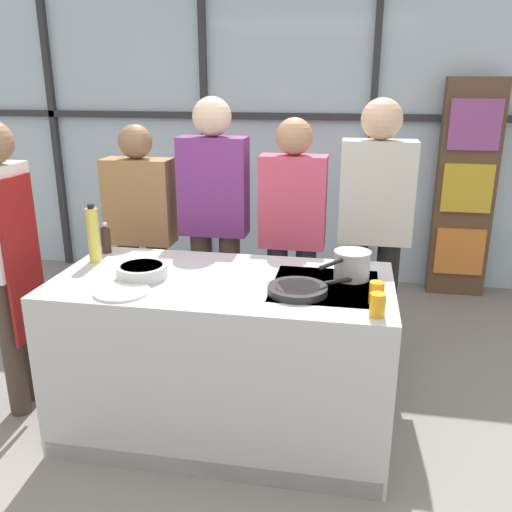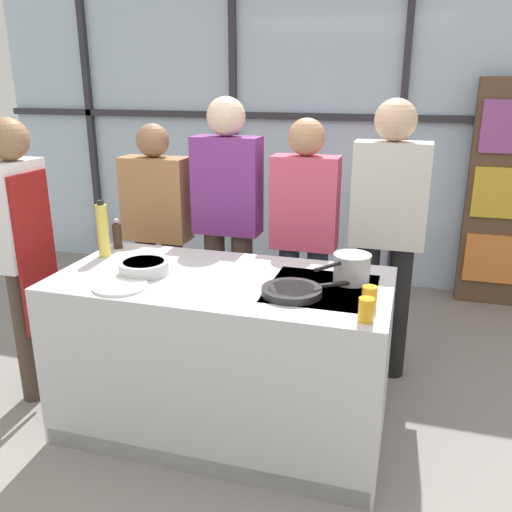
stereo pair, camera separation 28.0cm
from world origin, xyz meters
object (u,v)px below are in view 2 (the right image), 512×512
Objects in this scene: spectator_center_left at (228,214)px; juice_glass_far at (369,297)px; pepper_grinder at (117,235)px; oil_bottle at (103,230)px; spectator_center_right at (304,230)px; frying_pan at (293,291)px; spectator_far_right at (387,226)px; chef at (23,241)px; juice_glass_near at (366,310)px; saucepan at (351,267)px; spectator_far_left at (158,226)px; white_plate at (120,286)px; mixing_bowl at (144,267)px.

juice_glass_far is (1.02, -1.03, -0.07)m from spectator_center_left.
oil_bottle is at bearing -86.50° from pepper_grinder.
frying_pan is (0.15, -0.97, -0.03)m from spectator_center_right.
spectator_far_right is (1.04, 0.00, -0.00)m from spectator_center_left.
juice_glass_near is at bearing 80.34° from chef.
pepper_grinder is at bearing 27.64° from spectator_center_right.
saucepan is 0.94× the size of oil_bottle.
oil_bottle is at bearing 179.10° from saucepan.
chef is at bearing 62.71° from spectator_far_left.
chef is at bearing 159.95° from white_plate.
spectator_far_right is 17.04× the size of juice_glass_far.
spectator_center_right is (1.47, 0.84, -0.04)m from chef.
juice_glass_near is 0.14m from juice_glass_far.
frying_pan is at bearing 10.35° from white_plate.
pepper_grinder is (-0.36, 0.36, 0.05)m from mixing_bowl.
pepper_grinder is at bearing 157.67° from juice_glass_near.
saucepan is at bearing 79.86° from spectator_far_right.
mixing_bowl is (-1.19, -0.90, -0.08)m from spectator_far_right.
oil_bottle is (-1.54, -0.70, 0.04)m from spectator_far_right.
spectator_far_right is 1.64m from pepper_grinder.
frying_pan is 1.76× the size of mixing_bowl.
spectator_center_left reaches higher than spectator_far_left.
frying_pan is 1.21m from oil_bottle.
spectator_center_right reaches higher than oil_bottle.
oil_bottle is (-1.41, 0.02, 0.08)m from saucepan.
spectator_far_right is at bearing 89.25° from juice_glass_far.
juice_glass_far is (-0.01, -1.03, -0.06)m from spectator_far_right.
juice_glass_far is (0.00, 0.14, 0.00)m from juice_glass_near.
white_plate is at bearing -51.16° from oil_bottle.
pepper_grinder is (-0.52, -0.54, -0.04)m from spectator_center_left.
white_plate is 0.22m from mixing_bowl.
chef reaches higher than juice_glass_far.
spectator_center_right is 0.98m from frying_pan.
mixing_bowl is at bearing -29.43° from oil_bottle.
oil_bottle is at bearing 54.37° from spectator_center_left.
frying_pan is at bearing 69.05° from spectator_far_right.
pepper_grinder reaches higher than juice_glass_far.
spectator_far_left is 0.72m from oil_bottle.
juice_glass_far is at bearing 89.25° from spectator_far_right.
chef is 3.63× the size of frying_pan.
juice_glass_near is at bearing -17.04° from oil_bottle.
spectator_far_left is 6.01× the size of white_plate.
saucepan is at bearing 20.18° from white_plate.
spectator_center_left is 5.70× the size of saucepan.
chef reaches higher than oil_bottle.
chef is at bearing -145.80° from pepper_grinder.
mixing_bowl is (0.80, -0.07, -0.05)m from chef.
frying_pan reaches higher than white_plate.
frying_pan is 1.74× the size of white_plate.
spectator_center_right is 0.93× the size of spectator_far_right.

